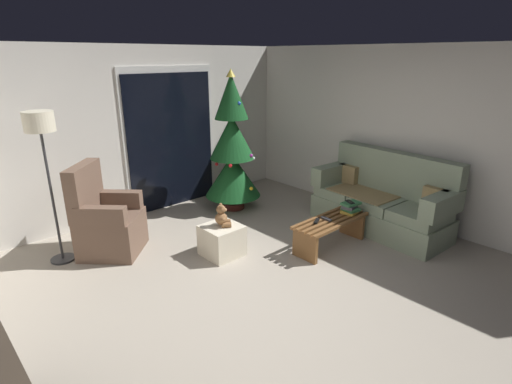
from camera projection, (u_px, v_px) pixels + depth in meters
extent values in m
plane|color=#9E9384|center=(273.00, 294.00, 4.13)|extent=(7.00, 7.00, 0.00)
cube|color=silver|center=(127.00, 134.00, 5.84)|extent=(5.72, 0.12, 2.50)
cube|color=silver|center=(419.00, 138.00, 5.56)|extent=(0.12, 6.00, 2.50)
cube|color=silver|center=(171.00, 139.00, 6.28)|extent=(1.60, 0.02, 2.20)
cube|color=black|center=(172.00, 142.00, 6.28)|extent=(1.50, 0.02, 2.10)
cube|color=gray|center=(378.00, 218.00, 5.62)|extent=(0.89, 1.95, 0.34)
cube|color=gray|center=(420.00, 215.00, 5.08)|extent=(0.72, 0.65, 0.14)
cube|color=gray|center=(379.00, 202.00, 5.53)|extent=(0.72, 0.65, 0.14)
cube|color=gray|center=(344.00, 191.00, 5.99)|extent=(0.72, 0.65, 0.14)
cube|color=gray|center=(395.00, 173.00, 5.60)|extent=(0.34, 1.91, 0.60)
cube|color=gray|center=(442.00, 205.00, 4.84)|extent=(0.77, 0.25, 0.28)
cube|color=gray|center=(333.00, 174.00, 6.12)|extent=(0.77, 0.25, 0.28)
cube|color=#997F51|center=(364.00, 192.00, 5.68)|extent=(0.66, 0.94, 0.02)
cube|color=#997F51|center=(436.00, 199.00, 5.06)|extent=(0.14, 0.33, 0.28)
cube|color=#997F51|center=(348.00, 174.00, 6.09)|extent=(0.14, 0.33, 0.28)
cube|color=brown|center=(342.00, 225.00, 4.91)|extent=(1.10, 0.05, 0.04)
cube|color=brown|center=(337.00, 223.00, 4.97)|extent=(1.10, 0.05, 0.04)
cube|color=brown|center=(331.00, 221.00, 5.03)|extent=(1.10, 0.05, 0.04)
cube|color=brown|center=(325.00, 219.00, 5.09)|extent=(1.10, 0.05, 0.04)
cube|color=brown|center=(320.00, 217.00, 5.15)|extent=(1.10, 0.05, 0.04)
cube|color=brown|center=(305.00, 246.00, 4.78)|extent=(0.05, 0.36, 0.35)
cube|color=brown|center=(352.00, 224.00, 5.41)|extent=(0.05, 0.36, 0.35)
cube|color=black|center=(317.00, 221.00, 4.94)|extent=(0.16, 0.11, 0.02)
cube|color=#333338|center=(326.00, 219.00, 5.01)|extent=(0.06, 0.16, 0.02)
cube|color=#B79333|center=(349.00, 212.00, 5.21)|extent=(0.20, 0.20, 0.04)
cube|color=#337042|center=(351.00, 209.00, 5.20)|extent=(0.21, 0.21, 0.04)
cube|color=#4C4C51|center=(350.00, 206.00, 5.19)|extent=(0.23, 0.18, 0.04)
cube|color=#337042|center=(351.00, 203.00, 5.18)|extent=(0.26, 0.19, 0.03)
cube|color=black|center=(350.00, 202.00, 5.19)|extent=(0.12, 0.16, 0.01)
cylinder|color=#4C1E19|center=(233.00, 205.00, 6.44)|extent=(0.36, 0.36, 0.10)
cylinder|color=brown|center=(233.00, 198.00, 6.41)|extent=(0.08, 0.08, 0.12)
cone|color=#14471E|center=(233.00, 175.00, 6.28)|extent=(0.88, 0.88, 0.67)
cone|color=#14471E|center=(232.00, 137.00, 6.08)|extent=(0.70, 0.70, 0.67)
cone|color=#14471E|center=(231.00, 96.00, 5.88)|extent=(0.51, 0.51, 0.67)
sphere|color=red|center=(213.00, 160.00, 6.34)|extent=(0.06, 0.06, 0.06)
sphere|color=white|center=(253.00, 158.00, 6.13)|extent=(0.06, 0.06, 0.06)
sphere|color=blue|center=(239.00, 103.00, 5.81)|extent=(0.06, 0.06, 0.06)
sphere|color=gold|center=(222.00, 145.00, 6.36)|extent=(0.06, 0.06, 0.06)
sphere|color=#B233A5|center=(251.00, 156.00, 6.05)|extent=(0.06, 0.06, 0.06)
sphere|color=red|center=(230.00, 166.00, 5.88)|extent=(0.06, 0.06, 0.06)
sphere|color=gold|center=(251.00, 189.00, 6.05)|extent=(0.06, 0.06, 0.06)
sphere|color=red|center=(217.00, 164.00, 6.47)|extent=(0.06, 0.06, 0.06)
sphere|color=#B233A5|center=(232.00, 112.00, 6.15)|extent=(0.06, 0.06, 0.06)
cone|color=#EAD14C|center=(231.00, 73.00, 5.77)|extent=(0.14, 0.14, 0.12)
cube|color=brown|center=(113.00, 240.00, 4.97)|extent=(0.96, 0.96, 0.31)
cube|color=brown|center=(111.00, 222.00, 4.89)|extent=(0.96, 0.96, 0.18)
cube|color=brown|center=(85.00, 190.00, 4.77)|extent=(0.59, 0.59, 0.64)
cube|color=brown|center=(119.00, 199.00, 5.09)|extent=(0.51, 0.51, 0.22)
cube|color=brown|center=(101.00, 216.00, 4.56)|extent=(0.51, 0.51, 0.22)
cylinder|color=#2D2D30|center=(63.00, 259.00, 4.81)|extent=(0.28, 0.28, 0.02)
cylinder|color=#2D2D30|center=(52.00, 198.00, 4.56)|extent=(0.03, 0.03, 1.55)
cylinder|color=beige|center=(39.00, 121.00, 4.27)|extent=(0.32, 0.32, 0.22)
cube|color=beige|center=(222.00, 240.00, 4.88)|extent=(0.44, 0.44, 0.38)
cylinder|color=brown|center=(226.00, 222.00, 4.87)|extent=(0.13, 0.11, 0.06)
cylinder|color=brown|center=(227.00, 225.00, 4.77)|extent=(0.13, 0.11, 0.06)
sphere|color=brown|center=(221.00, 218.00, 4.79)|extent=(0.15, 0.15, 0.15)
sphere|color=brown|center=(221.00, 209.00, 4.75)|extent=(0.11, 0.11, 0.11)
sphere|color=#A37A51|center=(225.00, 210.00, 4.76)|extent=(0.04, 0.04, 0.04)
sphere|color=brown|center=(221.00, 205.00, 4.77)|extent=(0.04, 0.04, 0.04)
sphere|color=brown|center=(221.00, 207.00, 4.70)|extent=(0.04, 0.04, 0.04)
sphere|color=brown|center=(222.00, 215.00, 4.86)|extent=(0.06, 0.06, 0.06)
sphere|color=brown|center=(223.00, 220.00, 4.72)|extent=(0.06, 0.06, 0.06)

